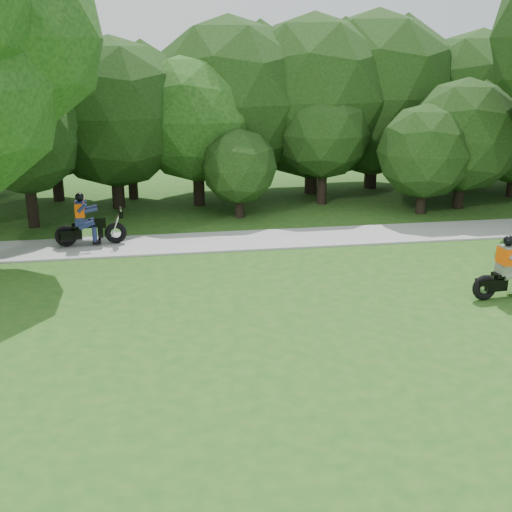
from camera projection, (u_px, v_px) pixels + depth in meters
name	position (u px, v px, depth m)	size (l,w,h in m)	color
ground	(406.00, 341.00, 13.59)	(100.00, 100.00, 0.00)	#205317
walkway	(313.00, 237.00, 21.10)	(60.00, 2.20, 0.06)	gray
tree_line	(291.00, 108.00, 26.37)	(39.82, 11.78, 7.65)	black
chopper_motorcycle	(510.00, 275.00, 15.83)	(2.26, 0.66, 1.61)	black
touring_motorcycle	(86.00, 226.00, 19.95)	(2.21, 0.73, 1.68)	black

